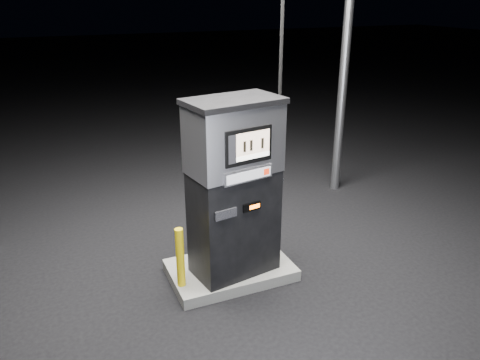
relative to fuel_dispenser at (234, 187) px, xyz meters
name	(u,v)px	position (x,y,z in m)	size (l,w,h in m)	color
ground	(230,275)	(-0.02, 0.10, -1.31)	(80.00, 80.00, 0.00)	black
pump_island	(230,270)	(-0.02, 0.10, -1.24)	(1.60, 1.00, 0.15)	#61615C
fuel_dispenser	(234,187)	(0.00, 0.00, 0.00)	(1.30, 0.85, 4.70)	black
bollard_left	(180,258)	(-0.75, -0.07, -0.77)	(0.10, 0.10, 0.78)	yellow
bollard_right	(265,229)	(0.53, 0.18, -0.77)	(0.10, 0.10, 0.78)	yellow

